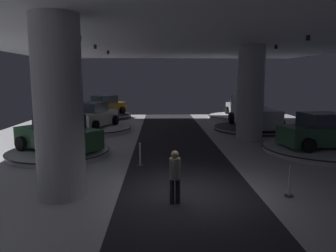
# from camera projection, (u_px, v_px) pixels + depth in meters

# --- Properties ---
(ground) EXTENTS (24.00, 44.00, 0.06)m
(ground) POSITION_uv_depth(u_px,v_px,m) (188.00, 193.00, 10.40)
(ground) COLOR #B2B2B7
(ceiling_with_spotlights) EXTENTS (24.00, 44.00, 0.39)m
(ceiling_with_spotlights) POSITION_uv_depth(u_px,v_px,m) (190.00, 13.00, 9.57)
(ceiling_with_spotlights) COLOR silver
(column_left) EXTENTS (1.45, 1.45, 5.50)m
(column_left) POSITION_uv_depth(u_px,v_px,m) (59.00, 108.00, 9.70)
(column_left) COLOR #ADADB2
(column_left) RESTS_ON ground
(column_right) EXTENTS (1.52, 1.52, 5.50)m
(column_right) POSITION_uv_depth(u_px,v_px,m) (250.00, 93.00, 18.74)
(column_right) COLOR #ADADB2
(column_right) RESTS_ON ground
(display_platform_far_left) EXTENTS (5.17, 5.17, 0.31)m
(display_platform_far_left) POSITION_uv_depth(u_px,v_px,m) (93.00, 129.00, 22.06)
(display_platform_far_left) COLOR silver
(display_platform_far_left) RESTS_ON ground
(display_car_far_left) EXTENTS (3.19, 4.55, 1.71)m
(display_car_far_left) POSITION_uv_depth(u_px,v_px,m) (92.00, 116.00, 21.90)
(display_car_far_left) COLOR silver
(display_car_far_left) RESTS_ON display_platform_far_left
(display_platform_mid_right) EXTENTS (5.90, 5.90, 0.25)m
(display_platform_mid_right) POSITION_uv_depth(u_px,v_px,m) (323.00, 149.00, 16.08)
(display_platform_mid_right) COLOR #B7B7BC
(display_platform_mid_right) RESTS_ON ground
(display_car_mid_right) EXTENTS (4.41, 2.70, 1.71)m
(display_car_mid_right) POSITION_uv_depth(u_px,v_px,m) (323.00, 132.00, 15.95)
(display_car_mid_right) COLOR #2D5638
(display_car_mid_right) RESTS_ON display_platform_mid_right
(display_platform_far_right) EXTENTS (5.68, 5.68, 0.22)m
(display_platform_far_right) POSITION_uv_depth(u_px,v_px,m) (254.00, 128.00, 22.76)
(display_platform_far_right) COLOR #333338
(display_platform_far_right) RESTS_ON ground
(pickup_truck_far_right) EXTENTS (2.70, 5.33, 2.30)m
(pickup_truck_far_right) POSITION_uv_depth(u_px,v_px,m) (253.00, 113.00, 22.92)
(pickup_truck_far_right) COLOR silver
(pickup_truck_far_right) RESTS_ON display_platform_far_right
(display_platform_deep_left) EXTENTS (5.03, 5.03, 0.32)m
(display_platform_deep_left) POSITION_uv_depth(u_px,v_px,m) (104.00, 116.00, 29.29)
(display_platform_deep_left) COLOR #333338
(display_platform_deep_left) RESTS_ON ground
(display_car_deep_left) EXTENTS (3.88, 4.47, 1.71)m
(display_car_deep_left) POSITION_uv_depth(u_px,v_px,m) (104.00, 106.00, 29.18)
(display_car_deep_left) COLOR #B77519
(display_car_deep_left) RESTS_ON display_platform_deep_left
(display_platform_deep_right) EXTENTS (6.06, 6.06, 0.26)m
(display_platform_deep_right) POSITION_uv_depth(u_px,v_px,m) (242.00, 117.00, 29.32)
(display_platform_deep_right) COLOR silver
(display_platform_deep_right) RESTS_ON ground
(display_car_deep_right) EXTENTS (2.54, 4.36, 1.71)m
(display_car_deep_right) POSITION_uv_depth(u_px,v_px,m) (242.00, 107.00, 29.22)
(display_car_deep_right) COLOR silver
(display_car_deep_right) RESTS_ON display_platform_deep_right
(display_platform_mid_left) EXTENTS (4.75, 4.75, 0.24)m
(display_platform_mid_left) POSITION_uv_depth(u_px,v_px,m) (59.00, 152.00, 15.36)
(display_platform_mid_left) COLOR #B7B7BC
(display_platform_mid_left) RESTS_ON ground
(display_car_mid_left) EXTENTS (4.49, 3.82, 1.71)m
(display_car_mid_left) POSITION_uv_depth(u_px,v_px,m) (58.00, 134.00, 15.22)
(display_car_mid_left) COLOR #2D5638
(display_car_mid_left) RESTS_ON display_platform_mid_left
(visitor_walking_near) EXTENTS (0.32, 0.32, 1.59)m
(visitor_walking_near) POSITION_uv_depth(u_px,v_px,m) (175.00, 174.00, 9.36)
(visitor_walking_near) COLOR black
(visitor_walking_near) RESTS_ON ground
(stanchion_a) EXTENTS (0.28, 0.28, 1.01)m
(stanchion_a) POSITION_uv_depth(u_px,v_px,m) (289.00, 185.00, 10.01)
(stanchion_a) COLOR #333338
(stanchion_a) RESTS_ON ground
(stanchion_b) EXTENTS (0.28, 0.28, 1.01)m
(stanchion_b) POSITION_uv_depth(u_px,v_px,m) (82.00, 157.00, 13.50)
(stanchion_b) COLOR #333338
(stanchion_b) RESTS_ON ground
(stanchion_c) EXTENTS (0.28, 0.28, 1.01)m
(stanchion_c) POSITION_uv_depth(u_px,v_px,m) (140.00, 157.00, 13.45)
(stanchion_c) COLOR #333338
(stanchion_c) RESTS_ON ground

